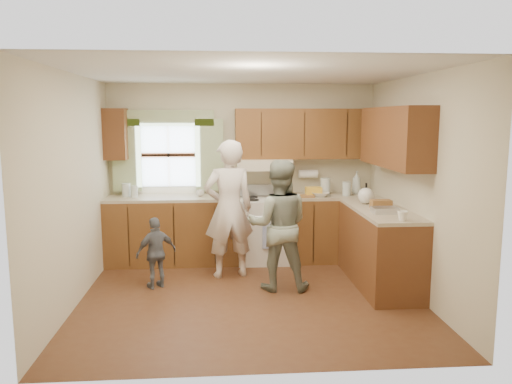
{
  "coord_description": "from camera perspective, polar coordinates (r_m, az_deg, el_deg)",
  "views": [
    {
      "loc": [
        -0.34,
        -5.44,
        2.03
      ],
      "look_at": [
        0.1,
        0.4,
        1.15
      ],
      "focal_mm": 35.0,
      "sensor_mm": 36.0,
      "label": 1
    }
  ],
  "objects": [
    {
      "name": "woman_left",
      "position": [
        6.33,
        -3.13,
        -1.96
      ],
      "size": [
        0.71,
        0.55,
        1.75
      ],
      "primitive_type": "imported",
      "rotation": [
        0.0,
        0.0,
        3.36
      ],
      "color": "silver",
      "rests_on": "ground"
    },
    {
      "name": "child",
      "position": [
        6.11,
        -11.33,
        -6.82
      ],
      "size": [
        0.54,
        0.44,
        0.86
      ],
      "primitive_type": "imported",
      "rotation": [
        0.0,
        0.0,
        3.67
      ],
      "color": "slate",
      "rests_on": "ground"
    },
    {
      "name": "room",
      "position": [
        5.51,
        -0.73,
        0.4
      ],
      "size": [
        3.8,
        3.8,
        3.8
      ],
      "color": "#512C19",
      "rests_on": "ground"
    },
    {
      "name": "woman_right",
      "position": [
        5.89,
        2.58,
        -3.81
      ],
      "size": [
        0.81,
        0.66,
        1.54
      ],
      "primitive_type": "imported",
      "rotation": [
        0.0,
        0.0,
        3.03
      ],
      "color": "#2E4838",
      "rests_on": "ground"
    },
    {
      "name": "kitchen_fixtures",
      "position": [
        6.7,
        3.97,
        -1.74
      ],
      "size": [
        3.8,
        2.25,
        2.15
      ],
      "color": "#4E2910",
      "rests_on": "ground"
    },
    {
      "name": "stove",
      "position": [
        7.08,
        0.99,
        -4.22
      ],
      "size": [
        0.76,
        0.67,
        1.07
      ],
      "color": "silver",
      "rests_on": "ground"
    }
  ]
}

